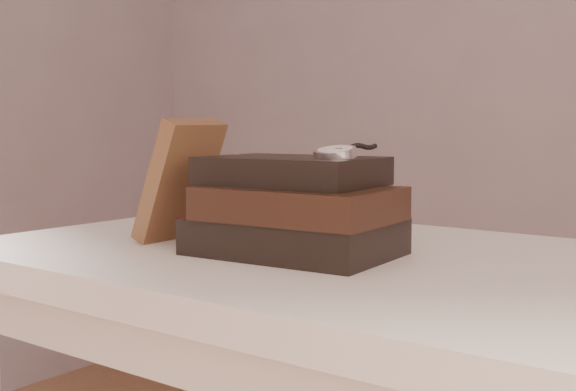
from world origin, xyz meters
The scene contains 5 objects.
table centered at (0.00, 0.35, 0.66)m, with size 1.00×0.60×0.75m.
book_stack centered at (-0.05, 0.30, 0.81)m, with size 0.27×0.19×0.12m.
journal centered at (-0.24, 0.29, 0.84)m, with size 0.03×0.11×0.18m, color #472C1B.
pocket_watch centered at (0.02, 0.30, 0.88)m, with size 0.06×0.15×0.02m.
eyeglasses centered at (-0.15, 0.38, 0.82)m, with size 0.11×0.13×0.05m.
Camera 1 is at (0.50, -0.45, 0.92)m, focal length 46.15 mm.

